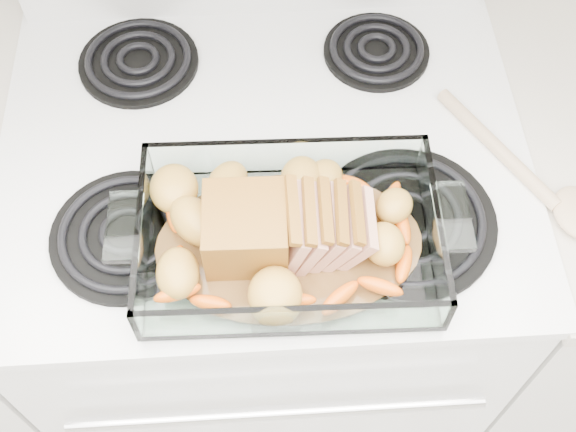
{
  "coord_description": "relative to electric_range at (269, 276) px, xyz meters",
  "views": [
    {
      "loc": [
        -0.0,
        0.99,
        1.78
      ],
      "look_at": [
        0.03,
        1.48,
        0.99
      ],
      "focal_mm": 45.0,
      "sensor_mm": 36.0,
      "label": 1
    }
  ],
  "objects": [
    {
      "name": "wooden_spoon",
      "position": [
        0.39,
        -0.11,
        0.46
      ],
      "size": [
        0.19,
        0.27,
        0.02
      ],
      "rotation": [
        0.0,
        0.0,
        0.52
      ],
      "color": "tan",
      "rests_on": "electric_range"
    },
    {
      "name": "baking_dish",
      "position": [
        0.03,
        -0.2,
        0.48
      ],
      "size": [
        0.38,
        0.25,
        0.07
      ],
      "rotation": [
        0.0,
        0.0,
        -0.02
      ],
      "color": "silver",
      "rests_on": "electric_range"
    },
    {
      "name": "pork_roast",
      "position": [
        0.01,
        -0.2,
        0.51
      ],
      "size": [
        0.22,
        0.11,
        0.09
      ],
      "rotation": [
        0.0,
        0.0,
        0.33
      ],
      "color": "#8D591A",
      "rests_on": "baking_dish"
    },
    {
      "name": "roast_vegetables",
      "position": [
        0.02,
        -0.16,
        0.49
      ],
      "size": [
        0.38,
        0.21,
        0.05
      ],
      "rotation": [
        0.0,
        0.0,
        0.25
      ],
      "color": "#E5590C",
      "rests_on": "baking_dish"
    },
    {
      "name": "electric_range",
      "position": [
        0.0,
        0.0,
        0.0
      ],
      "size": [
        0.78,
        0.7,
        1.12
      ],
      "color": "white",
      "rests_on": "ground"
    }
  ]
}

